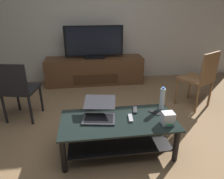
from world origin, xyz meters
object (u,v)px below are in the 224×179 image
(cell_phone, at_px, (155,112))
(television, at_px, (94,43))
(router_box, at_px, (168,118))
(media_cabinet, at_px, (95,71))
(dining_chair, at_px, (201,77))
(side_chair, at_px, (18,88))
(water_bottle_near, at_px, (162,99))
(laptop, at_px, (99,112))
(tv_remote, at_px, (135,110))
(coffee_table, at_px, (118,129))
(soundbar_remote, at_px, (130,118))

(cell_phone, bearing_deg, television, 70.03)
(router_box, bearing_deg, media_cabinet, 105.10)
(dining_chair, height_order, side_chair, dining_chair)
(water_bottle_near, bearing_deg, laptop, -173.08)
(water_bottle_near, relative_size, tv_remote, 1.76)
(coffee_table, bearing_deg, side_chair, 146.05)
(laptop, xyz_separation_m, router_box, (0.71, -0.25, 0.01))
(laptop, height_order, soundbar_remote, laptop)
(side_chair, height_order, cell_phone, side_chair)
(dining_chair, distance_m, tv_remote, 1.42)
(cell_phone, xyz_separation_m, soundbar_remote, (-0.31, -0.09, 0.01))
(laptop, distance_m, soundbar_remote, 0.36)
(television, xyz_separation_m, router_box, (0.64, -2.34, -0.38))
(dining_chair, relative_size, soundbar_remote, 5.82)
(coffee_table, relative_size, side_chair, 1.45)
(coffee_table, relative_size, media_cabinet, 0.64)
(dining_chair, relative_size, cell_phone, 6.65)
(cell_phone, height_order, soundbar_remote, soundbar_remote)
(laptop, relative_size, soundbar_remote, 2.86)
(coffee_table, relative_size, soundbar_remote, 8.00)
(water_bottle_near, bearing_deg, side_chair, 159.88)
(side_chair, relative_size, water_bottle_near, 3.14)
(dining_chair, xyz_separation_m, router_box, (-0.95, -1.05, -0.05))
(laptop, distance_m, water_bottle_near, 0.77)
(laptop, bearing_deg, tv_remote, 10.95)
(router_box, relative_size, soundbar_remote, 0.85)
(television, height_order, router_box, television)
(router_box, height_order, tv_remote, router_box)
(television, relative_size, soundbar_remote, 7.25)
(television, distance_m, side_chair, 1.79)
(media_cabinet, distance_m, cell_phone, 2.20)
(coffee_table, distance_m, router_box, 0.57)
(coffee_table, height_order, soundbar_remote, soundbar_remote)
(coffee_table, distance_m, soundbar_remote, 0.20)
(coffee_table, distance_m, side_chair, 1.55)
(side_chair, distance_m, water_bottle_near, 1.96)
(television, height_order, water_bottle_near, television)
(dining_chair, distance_m, router_box, 1.42)
(television, distance_m, cell_phone, 2.22)
(laptop, relative_size, tv_remote, 2.86)
(media_cabinet, relative_size, router_box, 14.59)
(media_cabinet, relative_size, water_bottle_near, 7.08)
(dining_chair, xyz_separation_m, side_chair, (-2.74, -0.03, -0.02))
(dining_chair, bearing_deg, side_chair, -179.28)
(television, bearing_deg, dining_chair, -38.99)
(coffee_table, xyz_separation_m, tv_remote, (0.24, 0.17, 0.14))
(television, xyz_separation_m, cell_phone, (0.58, -2.09, -0.44))
(router_box, height_order, water_bottle_near, water_bottle_near)
(cell_phone, distance_m, tv_remote, 0.24)
(side_chair, distance_m, cell_phone, 1.90)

